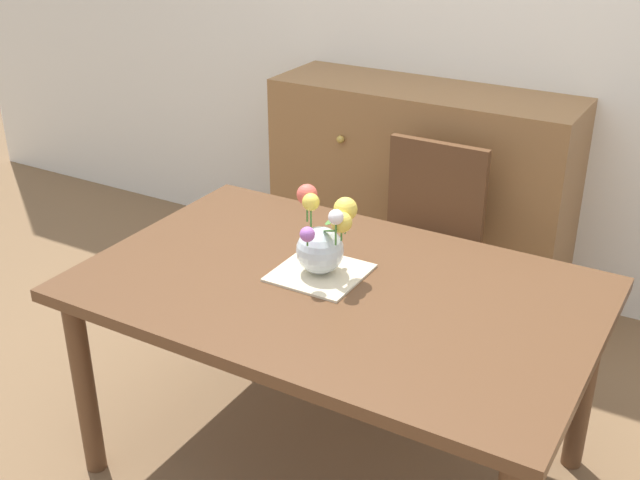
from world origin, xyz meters
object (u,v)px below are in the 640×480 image
at_px(flower_vase, 322,239).
at_px(dining_table, 336,307).
at_px(chair_far, 423,238).
at_px(dresser, 419,193).

bearing_deg(flower_vase, dining_table, -27.51).
height_order(chair_far, dresser, dresser).
bearing_deg(flower_vase, chair_far, 89.22).
distance_m(dining_table, dresser, 1.37).
bearing_deg(dining_table, flower_vase, 152.49).
bearing_deg(chair_far, dining_table, 94.18).
bearing_deg(dining_table, chair_far, 94.18).
height_order(dining_table, chair_far, chair_far).
relative_size(dining_table, dresser, 1.14).
xyz_separation_m(chair_far, flower_vase, (-0.01, -0.81, 0.33)).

